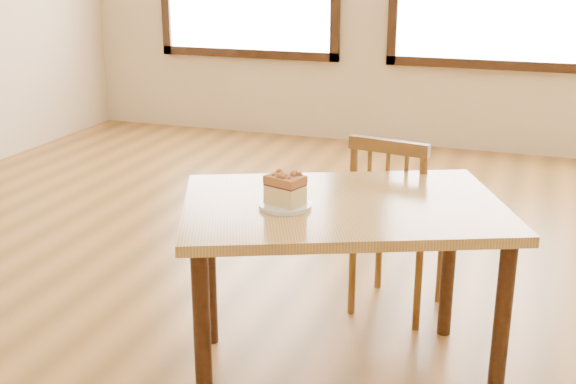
{
  "coord_description": "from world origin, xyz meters",
  "views": [
    {
      "loc": [
        0.72,
        -2.36,
        1.62
      ],
      "look_at": [
        -0.11,
        0.01,
        0.8
      ],
      "focal_mm": 45.0,
      "sensor_mm": 36.0,
      "label": 1
    }
  ],
  "objects_px": {
    "plate": "(285,206)",
    "cake_slice": "(285,189)",
    "cafe_table_main": "(342,227)",
    "cafe_chair_main": "(397,223)"
  },
  "relations": [
    {
      "from": "cafe_chair_main",
      "to": "plate",
      "type": "distance_m",
      "value": 0.88
    },
    {
      "from": "cafe_table_main",
      "to": "plate",
      "type": "height_order",
      "value": "plate"
    },
    {
      "from": "cafe_table_main",
      "to": "cake_slice",
      "type": "distance_m",
      "value": 0.28
    },
    {
      "from": "cake_slice",
      "to": "cafe_table_main",
      "type": "bearing_deg",
      "value": 52.77
    },
    {
      "from": "cafe_table_main",
      "to": "cafe_chair_main",
      "type": "xyz_separation_m",
      "value": [
        0.09,
        0.65,
        -0.2
      ]
    },
    {
      "from": "cafe_chair_main",
      "to": "cake_slice",
      "type": "bearing_deg",
      "value": 81.04
    },
    {
      "from": "cafe_chair_main",
      "to": "cake_slice",
      "type": "distance_m",
      "value": 0.91
    },
    {
      "from": "cafe_chair_main",
      "to": "plate",
      "type": "height_order",
      "value": "cafe_chair_main"
    },
    {
      "from": "cafe_table_main",
      "to": "cafe_chair_main",
      "type": "bearing_deg",
      "value": 59.01
    },
    {
      "from": "plate",
      "to": "cake_slice",
      "type": "distance_m",
      "value": 0.07
    }
  ]
}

